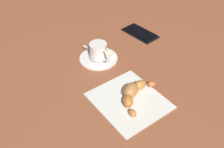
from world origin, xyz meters
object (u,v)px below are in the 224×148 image
at_px(sugar_packet, 105,52).
at_px(napkin, 128,100).
at_px(cell_phone, 140,33).
at_px(croissant, 133,92).
at_px(saucer, 98,58).
at_px(espresso_cup, 99,51).
at_px(teaspoon, 100,55).

distance_m(sugar_packet, napkin, 0.23).
bearing_deg(cell_phone, croissant, 152.18).
distance_m(saucer, sugar_packet, 0.03).
relative_size(espresso_cup, teaspoon, 0.71).
bearing_deg(napkin, espresso_cup, 5.34).
xyz_separation_m(saucer, croissant, (-0.20, -0.04, 0.02)).
xyz_separation_m(teaspoon, napkin, (-0.21, -0.01, -0.01)).
xyz_separation_m(espresso_cup, croissant, (-0.20, -0.04, -0.02)).
bearing_deg(croissant, saucer, 10.35).
relative_size(teaspoon, croissant, 0.93).
height_order(sugar_packet, croissant, croissant).
distance_m(napkin, cell_phone, 0.36).
bearing_deg(sugar_packet, croissant, 142.01).
distance_m(saucer, cell_phone, 0.22).
distance_m(espresso_cup, cell_phone, 0.23).
relative_size(teaspoon, cell_phone, 0.77).
bearing_deg(saucer, cell_phone, -63.46).
distance_m(saucer, napkin, 0.22).
height_order(saucer, espresso_cup, espresso_cup).
relative_size(croissant, cell_phone, 0.82).
relative_size(espresso_cup, napkin, 0.43).
xyz_separation_m(saucer, napkin, (-0.21, -0.02, -0.00)).
distance_m(teaspoon, croissant, 0.21).
distance_m(espresso_cup, croissant, 0.20).
relative_size(napkin, croissant, 1.54).
height_order(saucer, cell_phone, same).
relative_size(sugar_packet, napkin, 0.31).
distance_m(croissant, cell_phone, 0.34).
xyz_separation_m(espresso_cup, napkin, (-0.21, -0.02, -0.03)).
bearing_deg(sugar_packet, cell_phone, -104.53).
height_order(espresso_cup, sugar_packet, espresso_cup).
bearing_deg(croissant, espresso_cup, 10.60).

